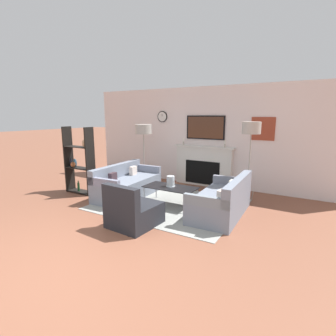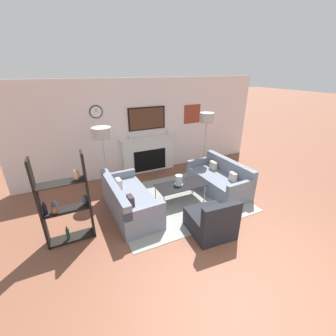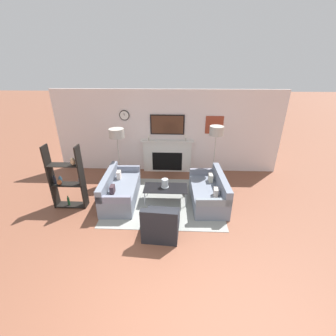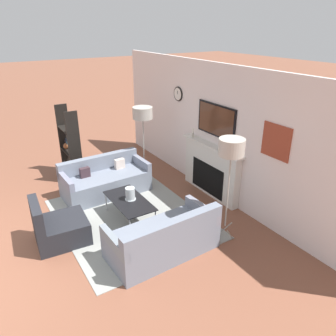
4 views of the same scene
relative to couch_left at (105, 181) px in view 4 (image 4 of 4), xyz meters
name	(u,v)px [view 4 (image 4 of 4)]	position (x,y,z in m)	size (l,w,h in m)	color
fireplace_wall	(216,139)	(1.20, 1.98, 0.94)	(7.38, 0.28, 2.70)	silver
area_rug	(131,218)	(1.20, 0.00, -0.28)	(3.02, 2.47, 0.01)	gray
couch_left	(105,181)	(0.00, 0.00, 0.00)	(0.88, 1.82, 0.76)	slate
couch_right	(164,239)	(2.41, 0.00, -0.01)	(0.90, 1.75, 0.77)	slate
armchair	(58,228)	(1.21, -1.32, -0.03)	(0.80, 0.88, 0.80)	#222329
coffee_table	(129,201)	(1.24, -0.03, 0.11)	(1.14, 0.57, 0.42)	black
hurricane_candle	(130,194)	(1.22, 0.01, 0.24)	(0.20, 0.20, 0.23)	silver
floor_lamp_left	(143,114)	(-0.24, 1.07, 1.26)	(0.44, 0.44, 1.70)	#9E998E
floor_lamp_right	(232,149)	(2.63, 1.07, 1.36)	(0.40, 0.40, 1.81)	#9E998E
shelf_unit	(70,145)	(-1.20, -0.35, 0.51)	(0.82, 0.28, 1.66)	black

